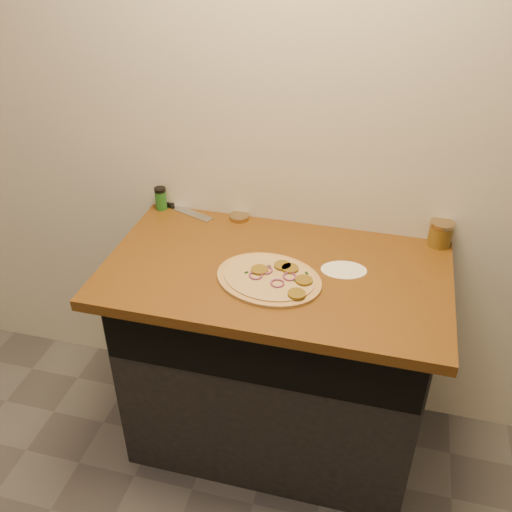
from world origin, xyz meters
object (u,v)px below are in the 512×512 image
(salsa_jar, at_px, (440,233))
(spice_shaker, at_px, (161,198))
(pizza, at_px, (270,278))
(chefs_knife, at_px, (175,207))

(salsa_jar, height_order, spice_shaker, salsa_jar)
(pizza, distance_m, salsa_jar, 0.67)
(chefs_knife, xyz_separation_m, spice_shaker, (-0.05, -0.02, 0.04))
(spice_shaker, bearing_deg, chefs_knife, 21.34)
(pizza, height_order, spice_shaker, spice_shaker)
(salsa_jar, bearing_deg, chefs_knife, 178.88)
(spice_shaker, bearing_deg, salsa_jar, -0.00)
(spice_shaker, bearing_deg, pizza, -34.63)
(salsa_jar, bearing_deg, pizza, -145.59)
(pizza, relative_size, spice_shaker, 4.58)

